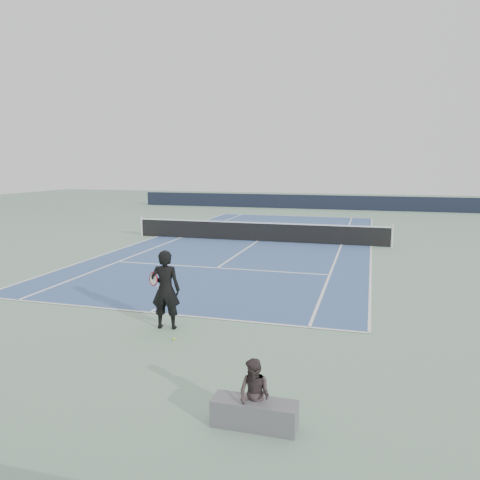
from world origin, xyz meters
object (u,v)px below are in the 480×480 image
(tennis_net, at_px, (258,231))
(tennis_ball, at_px, (174,339))
(tennis_player, at_px, (166,289))
(spectator_bench, at_px, (254,404))

(tennis_net, xyz_separation_m, tennis_ball, (1.36, -13.48, -0.47))
(tennis_player, bearing_deg, tennis_net, 93.92)
(tennis_player, xyz_separation_m, spectator_bench, (3.00, -3.51, -0.58))
(tennis_net, height_order, spectator_bench, tennis_net)
(tennis_player, distance_m, tennis_ball, 1.23)
(tennis_net, relative_size, tennis_player, 6.90)
(spectator_bench, bearing_deg, tennis_player, 130.59)
(tennis_ball, height_order, spectator_bench, spectator_bench)
(tennis_net, distance_m, tennis_player, 12.84)
(tennis_ball, bearing_deg, spectator_bench, -48.25)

